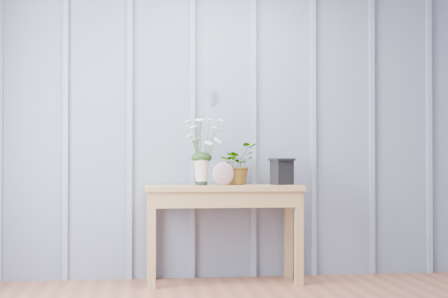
{
  "coord_description": "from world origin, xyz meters",
  "views": [
    {
      "loc": [
        -0.69,
        -3.26,
        0.95
      ],
      "look_at": [
        -0.03,
        1.94,
        1.03
      ],
      "focal_mm": 55.0,
      "sensor_mm": 36.0,
      "label": 1
    }
  ],
  "objects": [
    {
      "name": "sideboard",
      "position": [
        -0.03,
        1.99,
        0.64
      ],
      "size": [
        1.2,
        0.45,
        0.75
      ],
      "color": "#A57D4A",
      "rests_on": "ground"
    },
    {
      "name": "felt_disc_vessel",
      "position": [
        -0.03,
        1.97,
        0.84
      ],
      "size": [
        0.19,
        0.1,
        0.18
      ],
      "primitive_type": "ellipsoid",
      "rotation": [
        0.0,
        0.0,
        0.28
      ],
      "color": "#834163",
      "rests_on": "sideboard"
    },
    {
      "name": "carved_box",
      "position": [
        0.45,
        2.05,
        0.86
      ],
      "size": [
        0.21,
        0.19,
        0.21
      ],
      "color": "black",
      "rests_on": "sideboard"
    },
    {
      "name": "spider_plant",
      "position": [
        0.09,
        2.1,
        0.92
      ],
      "size": [
        0.39,
        0.38,
        0.33
      ],
      "primitive_type": "imported",
      "rotation": [
        0.0,
        0.0,
        0.61
      ],
      "color": "black",
      "rests_on": "sideboard"
    },
    {
      "name": "daisy_vase",
      "position": [
        -0.2,
        2.01,
        1.1
      ],
      "size": [
        0.39,
        0.3,
        0.56
      ],
      "color": "black",
      "rests_on": "sideboard"
    }
  ]
}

